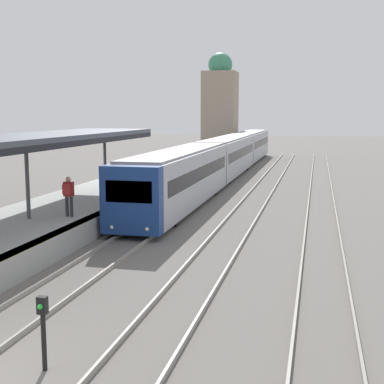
% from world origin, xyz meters
% --- Properties ---
extents(platform_canopy, '(4.00, 20.29, 3.37)m').
position_xyz_m(platform_canopy, '(-3.99, 11.06, 4.17)').
color(platform_canopy, '#4C515B').
rests_on(platform_canopy, station_platform).
extents(person_on_platform, '(0.40, 0.40, 1.66)m').
position_xyz_m(person_on_platform, '(-2.62, 11.78, 1.92)').
color(person_on_platform, '#2D2D33').
rests_on(person_on_platform, station_platform).
extents(train_near, '(2.54, 47.30, 3.18)m').
position_xyz_m(train_near, '(0.00, 35.47, 1.76)').
color(train_near, navy).
rests_on(train_near, ground_plane).
extents(signal_post_near, '(0.20, 0.22, 1.56)m').
position_xyz_m(signal_post_near, '(2.07, 1.03, 0.98)').
color(signal_post_near, black).
rests_on(signal_post_near, ground_plane).
extents(distant_domed_building, '(4.00, 4.00, 12.47)m').
position_xyz_m(distant_domed_building, '(-4.51, 57.11, 5.89)').
color(distant_domed_building, gray).
rests_on(distant_domed_building, ground_plane).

